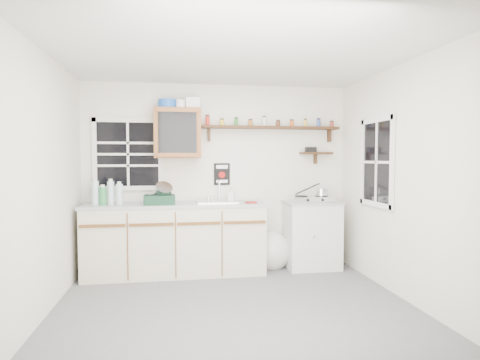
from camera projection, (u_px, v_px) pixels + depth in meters
name	position (u px, v px, depth m)	size (l,w,h in m)	color
room	(235.00, 183.00, 3.94)	(3.64, 3.24, 2.54)	#565658
main_cabinet	(176.00, 238.00, 5.17)	(2.31, 0.63, 0.92)	beige
right_cabinet	(311.00, 234.00, 5.49)	(0.73, 0.57, 0.91)	beige
sink	(217.00, 202.00, 5.24)	(0.52, 0.44, 0.29)	silver
upper_cabinet	(178.00, 133.00, 5.25)	(0.60, 0.32, 0.65)	#622E18
upper_cabinet_clutter	(177.00, 104.00, 5.23)	(0.54, 0.24, 0.14)	#194CA5
spice_shelf	(270.00, 127.00, 5.51)	(1.91, 0.18, 0.35)	black
secondary_shelf	(315.00, 153.00, 5.64)	(0.45, 0.16, 0.24)	black
warning_sign	(222.00, 174.00, 5.51)	(0.22, 0.02, 0.30)	black
window_back	(128.00, 154.00, 5.30)	(0.93, 0.03, 0.98)	black
window_right	(377.00, 162.00, 4.75)	(0.03, 0.78, 1.08)	black
water_bottles	(107.00, 194.00, 4.97)	(0.37, 0.12, 0.33)	#A7BCC4
dish_rack	(161.00, 197.00, 5.03)	(0.39, 0.30, 0.29)	#10311F
soap_bottle	(231.00, 194.00, 5.42)	(0.08, 0.08, 0.18)	silver
rag	(251.00, 202.00, 5.16)	(0.13, 0.11, 0.02)	maroon
hotplate	(311.00, 199.00, 5.44)	(0.58, 0.32, 0.08)	silver
saucepan	(321.00, 192.00, 5.46)	(0.42, 0.22, 0.18)	silver
trash_bag	(272.00, 251.00, 5.49)	(0.47, 0.42, 0.54)	silver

